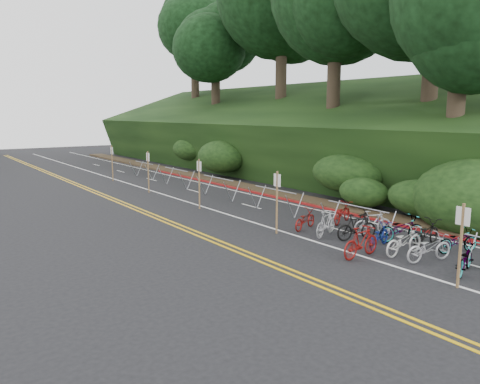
# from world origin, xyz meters

# --- Properties ---
(ground) EXTENTS (120.00, 120.00, 0.00)m
(ground) POSITION_xyz_m (0.00, 0.00, 0.00)
(ground) COLOR black
(ground) RESTS_ON ground
(road_markings) EXTENTS (7.47, 80.00, 0.01)m
(road_markings) POSITION_xyz_m (0.63, 10.10, 0.00)
(road_markings) COLOR gold
(road_markings) RESTS_ON ground
(red_curb) EXTENTS (0.25, 28.00, 0.10)m
(red_curb) POSITION_xyz_m (5.70, 12.00, 0.05)
(red_curb) COLOR maroon
(red_curb) RESTS_ON ground
(embankment) EXTENTS (14.30, 48.14, 9.11)m
(embankment) POSITION_xyz_m (12.96, 19.04, 2.57)
(embankment) COLOR black
(embankment) RESTS_ON ground
(tree_cluster) EXTENTS (32.35, 53.95, 18.20)m
(tree_cluster) POSITION_xyz_m (9.76, 22.04, 11.36)
(tree_cluster) COLOR #2D2319
(tree_cluster) RESTS_ON ground
(bike_racks_rest) EXTENTS (1.14, 23.00, 1.17)m
(bike_racks_rest) POSITION_xyz_m (3.00, 13.00, 0.85)
(bike_racks_rest) COLOR gray
(bike_racks_rest) RESTS_ON ground
(signpost_near) EXTENTS (0.08, 0.40, 2.36)m
(signpost_near) POSITION_xyz_m (0.87, -2.42, 1.36)
(signpost_near) COLOR brown
(signpost_near) RESTS_ON ground
(signposts_rest) EXTENTS (0.08, 18.40, 2.50)m
(signposts_rest) POSITION_xyz_m (0.60, 14.00, 1.43)
(signposts_rest) COLOR brown
(signposts_rest) RESTS_ON ground
(bike_front) EXTENTS (0.61, 1.80, 1.07)m
(bike_front) POSITION_xyz_m (0.85, 0.95, 0.53)
(bike_front) COLOR maroon
(bike_front) RESTS_ON ground
(bike_valet) EXTENTS (3.26, 9.68, 1.01)m
(bike_valet) POSITION_xyz_m (3.02, 0.81, 0.46)
(bike_valet) COLOR black
(bike_valet) RESTS_ON ground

